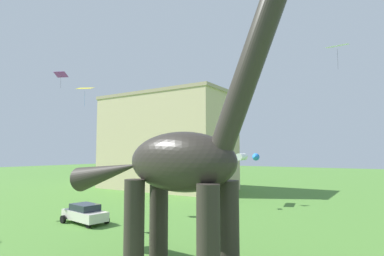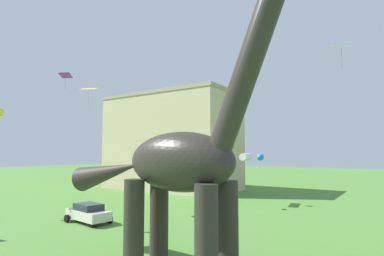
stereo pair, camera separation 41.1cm
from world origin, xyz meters
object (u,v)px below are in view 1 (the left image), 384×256
Objects in this scene: dinosaur_sculpture at (179,162)px; kite_apex at (85,88)px; kite_near_high at (61,75)px; kite_high_right at (210,139)px; kite_trailing at (245,157)px; parked_sedan_left at (85,213)px; person_photographer at (139,220)px; kite_far_right at (337,46)px.

dinosaur_sculpture is 8.03× the size of kite_apex.
kite_high_right is (10.46, 10.59, -6.05)m from kite_near_high.
kite_apex is 0.63× the size of kite_trailing.
kite_apex is (-1.80, 1.10, 10.63)m from parked_sedan_left.
kite_near_high is at bearing 165.76° from dinosaur_sculpture.
parked_sedan_left is (-12.36, 4.40, -4.45)m from dinosaur_sculpture.
kite_trailing is at bearing 62.30° from kite_high_right.
kite_near_high is 1.67× the size of kite_high_right.
kite_high_right is (-7.22, 16.06, 1.86)m from dinosaur_sculpture.
person_photographer is 20.61m from kite_far_right.
parked_sedan_left is at bearing -114.80° from kite_trailing.
kite_near_high is (-5.32, 1.07, 12.36)m from parked_sedan_left.
kite_trailing is (12.57, 14.60, -7.94)m from kite_near_high.
parked_sedan_left is at bearing -150.53° from kite_far_right.
kite_far_right is (12.65, -1.61, 7.17)m from kite_high_right.
kite_near_high is 20.84m from kite_trailing.
person_photographer is 0.71× the size of kite_far_right.
kite_apex reaches higher than kite_trailing.
parked_sedan_left reaches higher than person_photographer.
kite_near_high reaches higher than kite_high_right.
dinosaur_sculpture is 6.96× the size of kite_far_right.
kite_far_right reaches higher than kite_high_right.
person_photographer is at bearing -96.01° from kite_trailing.
dinosaur_sculpture is 17.89m from kite_far_right.
kite_trailing is (9.04, 14.57, -6.21)m from kite_apex.
kite_apex is (-7.41, 0.91, 10.54)m from person_photographer.
dinosaur_sculpture is 9.53× the size of kite_near_high.
kite_far_right is at bearing -7.25° from kite_high_right.
dinosaur_sculpture reaches higher than kite_near_high.
dinosaur_sculpture is 17.71m from kite_high_right.
dinosaur_sculpture reaches higher than kite_apex.
kite_far_right is (12.18, 9.87, 13.39)m from person_photographer.
person_photographer is 0.82× the size of kite_apex.
kite_far_right is 0.73× the size of kite_trailing.
kite_far_right is (5.43, 14.45, 9.03)m from dinosaur_sculpture.
parked_sedan_left is 2.89× the size of kite_near_high.
kite_high_right is at bearing 56.71° from kite_apex.
kite_near_high is at bearing -130.72° from kite_trailing.
kite_far_right reaches higher than parked_sedan_left.
kite_high_right reaches higher than parked_sedan_left.
parked_sedan_left is at bearing -159.00° from person_photographer.
parked_sedan_left is at bearing -113.77° from kite_high_right.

